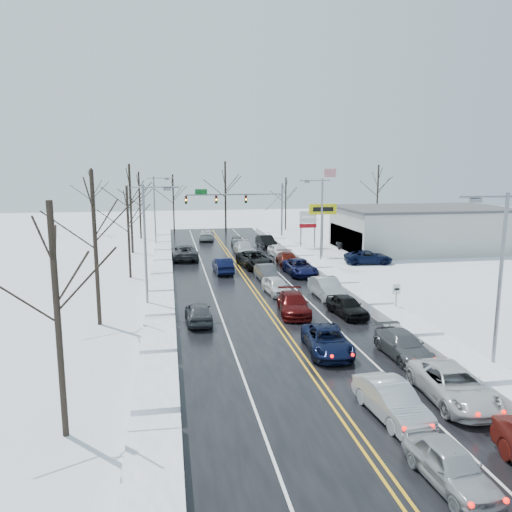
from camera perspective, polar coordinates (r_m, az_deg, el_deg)
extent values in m
plane|color=silver|center=(40.52, 0.08, -4.35)|extent=(160.00, 160.00, 0.00)
cube|color=black|center=(42.43, -0.40, -3.68)|extent=(14.00, 84.00, 0.01)
cube|color=white|center=(41.88, -10.73, -4.05)|extent=(1.92, 72.00, 0.79)
cube|color=white|center=(44.30, 9.36, -3.23)|extent=(1.92, 72.00, 0.79)
cylinder|color=slate|center=(68.65, 2.98, 5.00)|extent=(0.24, 0.24, 8.00)
cylinder|color=slate|center=(67.31, -2.44, 7.04)|extent=(13.00, 0.18, 0.18)
cylinder|color=slate|center=(68.28, 2.00, 6.16)|extent=(2.33, 0.10, 2.33)
cube|color=#0C591E|center=(66.84, -6.30, 7.31)|extent=(1.60, 0.08, 0.70)
cube|color=black|center=(67.56, -1.17, 6.51)|extent=(0.32, 0.25, 1.05)
sphere|color=#3F0705|center=(67.39, -1.15, 6.75)|extent=(0.20, 0.20, 0.20)
sphere|color=orange|center=(67.40, -1.15, 6.50)|extent=(0.22, 0.22, 0.22)
sphere|color=black|center=(67.42, -1.15, 6.24)|extent=(0.20, 0.20, 0.20)
cube|color=black|center=(67.06, -4.57, 6.45)|extent=(0.32, 0.25, 1.05)
sphere|color=#3F0705|center=(66.89, -4.56, 6.70)|extent=(0.20, 0.20, 0.20)
sphere|color=orange|center=(66.91, -4.56, 6.44)|extent=(0.22, 0.22, 0.22)
sphere|color=black|center=(66.93, -4.55, 6.18)|extent=(0.20, 0.20, 0.20)
cube|color=black|center=(66.80, -8.01, 6.37)|extent=(0.32, 0.25, 1.05)
sphere|color=#3F0705|center=(66.63, -8.01, 6.62)|extent=(0.20, 0.20, 0.20)
sphere|color=orange|center=(66.64, -8.00, 6.36)|extent=(0.22, 0.22, 0.22)
sphere|color=black|center=(66.66, -7.99, 6.10)|extent=(0.20, 0.20, 0.20)
cylinder|color=slate|center=(57.79, 7.58, 2.76)|extent=(0.20, 0.20, 5.60)
cube|color=yellow|center=(57.52, 7.64, 5.33)|extent=(3.20, 0.30, 1.20)
cube|color=black|center=(57.36, 7.69, 5.31)|extent=(2.40, 0.04, 0.50)
cylinder|color=slate|center=(63.35, 5.15, 2.72)|extent=(0.16, 0.16, 4.00)
cylinder|color=slate|center=(63.84, 6.71, 2.75)|extent=(0.16, 0.16, 4.00)
cube|color=white|center=(63.33, 5.97, 4.80)|extent=(2.20, 0.22, 0.70)
cube|color=white|center=(63.41, 5.96, 4.08)|extent=(2.20, 0.22, 0.70)
cube|color=maroon|center=(63.49, 5.95, 3.45)|extent=(2.20, 0.22, 0.50)
cylinder|color=slate|center=(35.31, 15.71, -5.09)|extent=(0.08, 0.08, 2.20)
cube|color=white|center=(35.09, 15.78, -3.67)|extent=(0.55, 0.05, 0.70)
cube|color=black|center=(35.06, 15.80, -3.68)|extent=(0.35, 0.02, 0.15)
cylinder|color=silver|center=(72.21, 7.69, 5.98)|extent=(0.14, 0.14, 10.00)
cube|color=#B2B3AE|center=(64.95, 18.48, 2.87)|extent=(20.00, 12.00, 5.00)
cube|color=#262628|center=(60.97, 10.17, 1.93)|extent=(0.10, 11.00, 2.80)
cube|color=#3F3F42|center=(64.69, 18.61, 5.19)|extent=(20.40, 12.40, 0.30)
cylinder|color=slate|center=(26.34, 26.07, -3.29)|extent=(0.18, 0.18, 9.00)
cylinder|color=slate|center=(25.29, 25.35, 6.12)|extent=(3.20, 0.12, 0.12)
cube|color=slate|center=(24.85, 23.81, 5.83)|extent=(0.50, 0.25, 0.18)
cylinder|color=slate|center=(51.31, 7.50, 3.75)|extent=(0.18, 0.18, 9.00)
cylinder|color=slate|center=(50.78, 6.75, 8.56)|extent=(3.20, 0.12, 0.12)
cube|color=slate|center=(50.56, 5.86, 8.40)|extent=(0.50, 0.25, 0.18)
cylinder|color=slate|center=(35.12, -12.53, 0.65)|extent=(0.18, 0.18, 9.00)
cylinder|color=slate|center=(34.66, -11.47, 7.72)|extent=(3.20, 0.12, 0.12)
cube|color=slate|center=(34.65, -10.13, 7.52)|extent=(0.50, 0.25, 0.18)
cylinder|color=slate|center=(62.90, -11.49, 4.80)|extent=(0.18, 0.18, 9.00)
cylinder|color=slate|center=(62.64, -10.89, 8.74)|extent=(3.20, 0.12, 0.12)
cube|color=slate|center=(62.64, -10.15, 8.63)|extent=(0.50, 0.25, 0.18)
cylinder|color=#2D231C|center=(19.89, -21.70, -7.10)|extent=(0.24, 0.24, 9.00)
cylinder|color=#2D231C|center=(33.35, -17.86, 0.78)|extent=(0.27, 0.27, 10.00)
cylinder|color=#2D231C|center=(47.13, -14.36, 2.65)|extent=(0.23, 0.23, 8.50)
cylinder|color=#2D231C|center=(60.97, -14.11, 5.24)|extent=(0.28, 0.28, 10.50)
cylinder|color=#2D231C|center=(72.93, -13.14, 5.65)|extent=(0.25, 0.25, 9.50)
cylinder|color=#2D231C|center=(79.57, -18.13, 5.95)|extent=(0.27, 0.27, 10.00)
cylinder|color=#2D231C|center=(79.83, -9.41, 5.96)|extent=(0.24, 0.24, 9.00)
cylinder|color=#2D231C|center=(78.27, -3.51, 6.73)|extent=(0.29, 0.29, 11.00)
cylinder|color=#2D231C|center=(81.56, 3.41, 5.99)|extent=(0.23, 0.23, 8.50)
cylinder|color=#2D231C|center=(87.06, 13.71, 6.64)|extent=(0.28, 0.28, 10.50)
imported|color=#9EA1A6|center=(18.88, 21.20, -23.12)|extent=(1.83, 4.03, 1.34)
imported|color=#B0B3B8|center=(22.29, 15.16, -17.32)|extent=(1.89, 4.50, 1.44)
imported|color=black|center=(28.49, 8.11, -10.83)|extent=(2.69, 5.09, 1.36)
imported|color=#430808|center=(35.28, 4.31, -6.60)|extent=(2.57, 5.16, 1.44)
imported|color=silver|center=(40.51, 2.35, -4.36)|extent=(2.04, 4.20, 1.38)
imported|color=#3F4144|center=(45.27, 1.22, -2.80)|extent=(1.71, 4.38, 1.42)
imported|color=black|center=(51.07, -0.12, -1.31)|extent=(3.50, 6.26, 1.65)
imported|color=#ADB1B6|center=(58.47, -1.35, 0.16)|extent=(2.33, 5.37, 1.54)
imported|color=#46494C|center=(64.59, -2.13, 1.11)|extent=(1.82, 4.04, 1.35)
imported|color=silver|center=(24.45, 21.53, -15.13)|extent=(2.70, 5.34, 1.45)
imported|color=#474A4D|center=(28.67, 16.40, -11.01)|extent=(1.95, 4.65, 1.34)
imported|color=black|center=(35.31, 10.31, -6.72)|extent=(2.16, 4.30, 1.41)
imported|color=#989BA0|center=(39.66, 8.08, -4.78)|extent=(1.83, 4.91, 1.60)
imported|color=black|center=(47.81, 5.02, -2.14)|extent=(2.52, 5.32, 1.47)
imported|color=#481009|center=(51.79, 3.64, -1.17)|extent=(2.26, 4.98, 1.41)
imported|color=white|center=(57.21, 2.55, -0.07)|extent=(2.05, 4.24, 1.39)
imported|color=black|center=(63.45, 1.14, 0.95)|extent=(2.07, 4.89, 1.57)
imported|color=black|center=(48.54, -3.80, -1.94)|extent=(1.78, 4.62, 1.50)
imported|color=#3B3D3F|center=(56.11, -8.16, -0.37)|extent=(2.97, 6.03, 1.65)
imported|color=#BDBCBF|center=(70.38, -5.66, 1.81)|extent=(2.64, 5.34, 1.49)
imported|color=#3F4244|center=(33.48, -6.56, -7.56)|extent=(1.78, 4.17, 1.41)
imported|color=black|center=(54.36, 12.69, -0.86)|extent=(5.30, 2.94, 1.40)
imported|color=silver|center=(60.31, 13.35, 0.19)|extent=(2.10, 5.01, 1.44)
imported|color=black|center=(64.22, 9.87, 0.91)|extent=(2.16, 4.75, 1.58)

